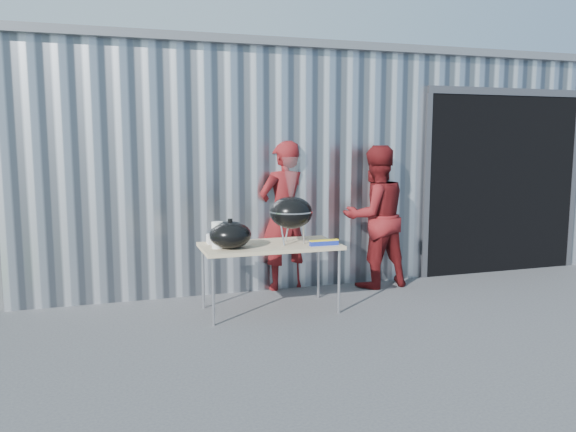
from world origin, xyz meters
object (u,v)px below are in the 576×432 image
object	(u,v)px
folding_table	(270,248)
person_bystander	(375,217)
kettle_grill	(291,206)
person_cook	(284,216)

from	to	relation	value
folding_table	person_bystander	distance (m)	1.71
kettle_grill	person_bystander	world-z (taller)	person_bystander
person_cook	person_bystander	world-z (taller)	person_cook
folding_table	person_bystander	bearing A→B (deg)	21.47
person_bystander	person_cook	bearing A→B (deg)	-18.34
person_cook	person_bystander	size ratio (longest dim) A/B	1.03
kettle_grill	person_bystander	distance (m)	1.52
kettle_grill	folding_table	bearing A→B (deg)	171.10
folding_table	person_bystander	xyz separation A→B (m)	(1.58, 0.62, 0.20)
folding_table	person_bystander	size ratio (longest dim) A/B	0.83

